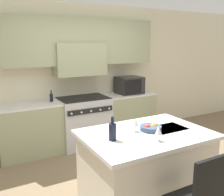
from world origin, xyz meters
name	(u,v)px	position (x,y,z in m)	size (l,w,h in m)	color
ground_plane	(129,183)	(0.00, 0.00, 0.00)	(10.00, 10.00, 0.00)	#7A664C
back_cabinetry	(77,63)	(0.00, 1.91, 1.58)	(10.00, 0.46, 2.70)	beige
back_counter	(83,121)	(0.00, 1.66, 0.46)	(3.07, 0.62, 0.92)	gray
range_stove	(84,121)	(0.00, 1.64, 0.47)	(0.95, 0.70, 0.94)	#B7B7BC
microwave	(129,85)	(1.05, 1.66, 1.09)	(0.51, 0.44, 0.35)	black
kitchen_island	(145,167)	(-0.04, -0.42, 0.46)	(1.51, 1.05, 0.91)	beige
wine_bottle	(112,131)	(-0.51, -0.43, 1.01)	(0.09, 0.09, 0.27)	black
wine_glass_near	(159,131)	(-0.08, -0.69, 1.03)	(0.08, 0.08, 0.18)	white
wine_glass_far	(135,122)	(-0.14, -0.33, 1.03)	(0.08, 0.08, 0.18)	white
fruit_bowl	(151,128)	(0.06, -0.38, 0.94)	(0.26, 0.26, 0.09)	#384C6B
oil_bottle_on_counter	(51,97)	(-0.60, 1.67, 1.00)	(0.06, 0.06, 0.21)	black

